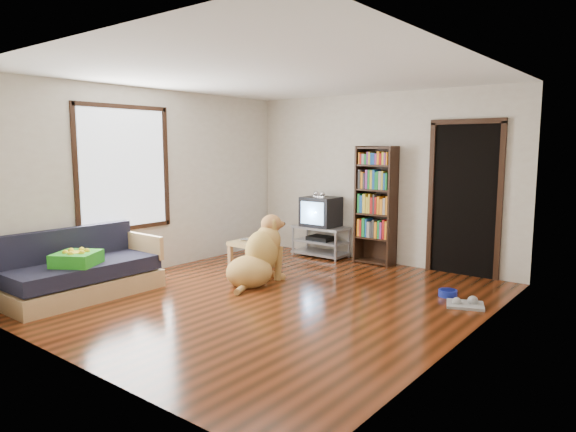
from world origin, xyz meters
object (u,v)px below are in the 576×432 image
Objects in this scene: green_cushion at (77,259)px; crt_tv at (322,211)px; laptop at (251,240)px; tv_stand at (321,240)px; dog_bowl at (448,293)px; dog at (258,258)px; coffee_table at (253,249)px; sofa at (83,275)px; grey_rag at (465,305)px; bookshelf at (376,199)px.

green_cushion is 3.89m from crt_tv.
laptop is 0.39× the size of tv_stand.
laptop is at bearing 46.58° from green_cushion.
dog_bowl is 0.19× the size of dog.
coffee_table is (-0.34, -1.30, -0.46)m from crt_tv.
green_cushion is 0.51× the size of tv_stand.
laptop is 1.36m from tv_stand.
dog is at bearing -69.93° from laptop.
green_cushion is 2.09× the size of dog_bowl.
grey_rag is at bearing 33.03° from sofa.
dog reaches higher than tv_stand.
grey_rag is 0.35× the size of dog.
green_cushion is at bearing -139.75° from dog_bowl.
crt_tv reaches higher than green_cushion.
grey_rag is (3.66, 2.59, -0.48)m from green_cushion.
dog_bowl is 4.41m from sofa.
dog_bowl is 0.40× the size of coffee_table.
crt_tv is (0.34, 1.33, 0.33)m from laptop.
coffee_table is 0.48× the size of dog.
tv_stand is at bearing -174.37° from bookshelf.
sofa is 2.43m from coffee_table.
tv_stand reaches higher than grey_rag.
dog_bowl is at bearing -33.19° from bookshelf.
dog_bowl is at bearing 23.47° from dog.
crt_tv is at bearing 47.49° from laptop.
laptop is at bearing -172.24° from dog_bowl.
laptop is 0.87× the size of grey_rag.
crt_tv is at bearing 98.98° from dog.
crt_tv is at bearing 90.00° from tv_stand.
sofa is at bearing -105.12° from coffee_table.
dog is (-0.65, -1.97, -0.66)m from bookshelf.
dog_bowl is 0.24× the size of tv_stand.
tv_stand is 1.55× the size of crt_tv.
coffee_table reaches higher than grey_rag.
dog is at bearing 26.92° from green_cushion.
coffee_table is at bearing -178.04° from grey_rag.
coffee_table is (-2.84, -0.36, 0.24)m from dog_bowl.
sofa is (-0.97, -3.63, -0.01)m from tv_stand.
sofa is (-3.48, -2.71, 0.22)m from dog_bowl.
tv_stand is 3.76m from sofa.
crt_tv reaches higher than laptop.
bookshelf is at bearing 33.33° from green_cushion.
dog_bowl is (2.84, 0.39, -0.37)m from laptop.
bookshelf reaches higher than grey_rag.
green_cushion is at bearing -102.72° from tv_stand.
dog is at bearing -156.53° from dog_bowl.
grey_rag is 3.05m from tv_stand.
laptop is at bearing -104.49° from tv_stand.
tv_stand is 1.91m from dog.
green_cushion is at bearing -101.63° from coffee_table.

